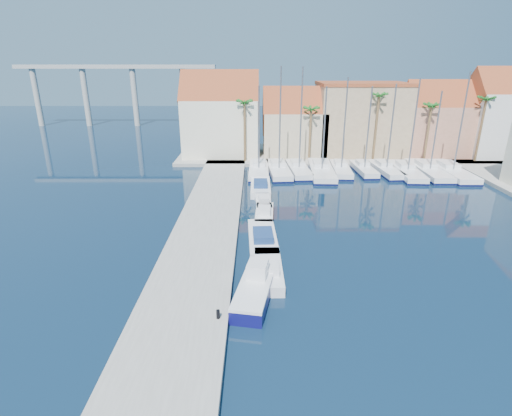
{
  "coord_description": "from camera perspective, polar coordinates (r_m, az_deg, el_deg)",
  "views": [
    {
      "loc": [
        -4.33,
        -19.17,
        15.05
      ],
      "look_at": [
        -4.31,
        13.68,
        3.0
      ],
      "focal_mm": 28.0,
      "sensor_mm": 36.0,
      "label": 1
    }
  ],
  "objects": [
    {
      "name": "motorboat_west_4",
      "position": [
        49.62,
        0.65,
        3.1
      ],
      "size": [
        2.41,
        7.44,
        1.4
      ],
      "rotation": [
        0.0,
        0.0,
        -0.0
      ],
      "color": "white",
      "rests_on": "ground"
    },
    {
      "name": "palm_3",
      "position": [
        66.9,
        23.78,
        12.98
      ],
      "size": [
        2.6,
        2.6,
        9.65
      ],
      "color": "brown",
      "rests_on": "shore_north"
    },
    {
      "name": "building_4",
      "position": [
        76.03,
        30.89,
        11.27
      ],
      "size": [
        8.3,
        8.0,
        14.0
      ],
      "color": "silver",
      "rests_on": "shore_north"
    },
    {
      "name": "sailboat_6",
      "position": [
        60.4,
        17.96,
        5.31
      ],
      "size": [
        3.2,
        9.51,
        12.37
      ],
      "rotation": [
        0.0,
        0.0,
        0.08
      ],
      "color": "white",
      "rests_on": "ground"
    },
    {
      "name": "sailboat_1",
      "position": [
        57.42,
        3.24,
        5.54
      ],
      "size": [
        3.47,
        10.7,
        14.59
      ],
      "rotation": [
        0.0,
        0.0,
        0.07
      ],
      "color": "white",
      "rests_on": "ground"
    },
    {
      "name": "palm_2",
      "position": [
        64.05,
        17.17,
        14.78
      ],
      "size": [
        2.6,
        2.6,
        11.15
      ],
      "color": "brown",
      "rests_on": "shore_north"
    },
    {
      "name": "building_0",
      "position": [
        66.95,
        -5.03,
        12.75
      ],
      "size": [
        12.3,
        9.0,
        13.5
      ],
      "color": "#ECE3C5",
      "rests_on": "shore_north"
    },
    {
      "name": "motorboat_west_0",
      "position": [
        30.06,
        1.79,
        -8.79
      ],
      "size": [
        2.1,
        6.31,
        1.4
      ],
      "rotation": [
        0.0,
        0.0,
        0.01
      ],
      "color": "white",
      "rests_on": "ground"
    },
    {
      "name": "quay_west",
      "position": [
        36.16,
        -7.48,
        -4.19
      ],
      "size": [
        6.0,
        77.0,
        0.5
      ],
      "primitive_type": "cube",
      "color": "gray",
      "rests_on": "ground"
    },
    {
      "name": "building_2",
      "position": [
        69.92,
        14.65,
        12.29
      ],
      "size": [
        14.2,
        10.2,
        11.5
      ],
      "color": "tan",
      "rests_on": "shore_north"
    },
    {
      "name": "palm_4",
      "position": [
        70.36,
        30.02,
        13.07
      ],
      "size": [
        2.6,
        2.6,
        10.65
      ],
      "color": "brown",
      "rests_on": "shore_north"
    },
    {
      "name": "sailboat_5",
      "position": [
        59.64,
        15.1,
        5.43
      ],
      "size": [
        2.46,
        8.36,
        12.03
      ],
      "rotation": [
        0.0,
        0.0,
        0.03
      ],
      "color": "white",
      "rests_on": "ground"
    },
    {
      "name": "building_1",
      "position": [
        67.18,
        5.48,
        11.71
      ],
      "size": [
        10.3,
        8.0,
        11.0
      ],
      "color": "tan",
      "rests_on": "shore_north"
    },
    {
      "name": "sailboat_9",
      "position": [
        62.91,
        26.06,
        4.78
      ],
      "size": [
        3.18,
        11.75,
        13.93
      ],
      "rotation": [
        0.0,
        0.0,
        -0.01
      ],
      "color": "white",
      "rests_on": "ground"
    },
    {
      "name": "sailboat_3",
      "position": [
        57.77,
        9.31,
        5.35
      ],
      "size": [
        3.81,
        12.1,
        12.05
      ],
      "rotation": [
        0.0,
        0.0,
        -0.06
      ],
      "color": "white",
      "rests_on": "ground"
    },
    {
      "name": "sailboat_0",
      "position": [
        57.36,
        0.41,
        5.53
      ],
      "size": [
        2.93,
        10.44,
        12.11
      ],
      "rotation": [
        0.0,
        0.0,
        -0.02
      ],
      "color": "white",
      "rests_on": "ground"
    },
    {
      "name": "viaduct",
      "position": [
        107.07,
        -19.82,
        16.45
      ],
      "size": [
        48.0,
        2.2,
        14.45
      ],
      "color": "#9E9E99",
      "rests_on": "ground"
    },
    {
      "name": "sailboat_2",
      "position": [
        57.86,
        6.07,
        5.59
      ],
      "size": [
        3.24,
        9.94,
        14.5
      ],
      "rotation": [
        0.0,
        0.0,
        0.07
      ],
      "color": "white",
      "rests_on": "ground"
    },
    {
      "name": "ground",
      "position": [
        24.75,
        10.55,
        -17.7
      ],
      "size": [
        260.0,
        260.0,
        0.0
      ],
      "primitive_type": "plane",
      "color": "black",
      "rests_on": "ground"
    },
    {
      "name": "bollard",
      "position": [
        24.93,
        -5.44,
        -14.88
      ],
      "size": [
        0.23,
        0.23,
        0.56
      ],
      "primitive_type": "cylinder",
      "color": "black",
      "rests_on": "quay_west"
    },
    {
      "name": "sailboat_8",
      "position": [
        61.98,
        23.34,
        4.96
      ],
      "size": [
        3.1,
        11.42,
        11.48
      ],
      "rotation": [
        0.0,
        0.0,
        -0.01
      ],
      "color": "white",
      "rests_on": "ground"
    },
    {
      "name": "motorboat_west_1",
      "position": [
        35.07,
        0.94,
        -4.36
      ],
      "size": [
        2.69,
        7.55,
        1.4
      ],
      "rotation": [
        0.0,
        0.0,
        0.04
      ],
      "color": "white",
      "rests_on": "ground"
    },
    {
      "name": "palm_1",
      "position": [
        62.12,
        7.88,
        13.57
      ],
      "size": [
        2.6,
        2.6,
        9.15
      ],
      "color": "brown",
      "rests_on": "shore_north"
    },
    {
      "name": "motorboat_west_2",
      "position": [
        40.51,
        1.2,
        -0.89
      ],
      "size": [
        2.03,
        5.59,
        1.4
      ],
      "rotation": [
        0.0,
        0.0,
        -0.05
      ],
      "color": "white",
      "rests_on": "ground"
    },
    {
      "name": "palm_0",
      "position": [
        61.48,
        -1.65,
        14.56
      ],
      "size": [
        2.6,
        2.6,
        10.15
      ],
      "color": "brown",
      "rests_on": "shore_north"
    },
    {
      "name": "building_3",
      "position": [
        72.96,
        24.15,
        11.2
      ],
      "size": [
        10.3,
        8.0,
        12.0
      ],
      "color": "#B17559",
      "rests_on": "shore_north"
    },
    {
      "name": "sailboat_7",
      "position": [
        60.34,
        20.69,
        4.96
      ],
      "size": [
        3.5,
        10.91,
        13.1
      ],
      "rotation": [
        0.0,
        0.0,
        -0.06
      ],
      "color": "white",
      "rests_on": "ground"
    },
    {
      "name": "sailboat_4",
      "position": [
        58.87,
        12.01,
        5.5
      ],
      "size": [
        3.01,
        9.18,
        13.18
      ],
      "rotation": [
        0.0,
        0.0,
        -0.07
      ],
      "color": "white",
      "rests_on": "ground"
    },
    {
      "name": "shore_north",
      "position": [
        70.25,
        11.83,
        7.56
      ],
      "size": [
        54.0,
        16.0,
        0.5
      ],
      "primitive_type": "cube",
      "color": "gray",
      "rests_on": "ground"
    },
    {
      "name": "fishing_boat",
      "position": [
        27.36,
        -0.17,
        -11.45
      ],
      "size": [
        3.12,
        6.42,
        2.15
      ],
      "rotation": [
        0.0,
        0.0,
        -0.18
      ],
      "color": "#0E0D51",
      "rests_on": "ground"
    },
    {
      "name": "motorboat_west_3",
      "position": [
        43.87,
        1.04,
        0.79
      ],
      "size": [
        1.89,
        5.12,
        1.4
      ],
      "rotation": [
        0.0,
        0.0,
        0.06
      ],
      "color": "white",
      "rests_on": "ground"
    }
  ]
}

